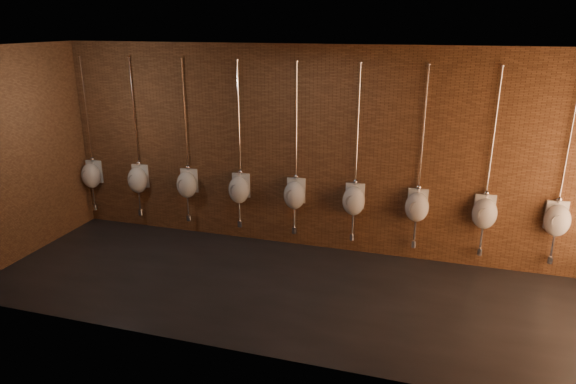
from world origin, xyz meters
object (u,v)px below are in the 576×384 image
urinal_0 (91,174)px  urinal_5 (354,200)px  urinal_7 (485,212)px  urinal_3 (239,189)px  urinal_1 (138,179)px  urinal_4 (295,194)px  urinal_6 (417,206)px  urinal_2 (187,184)px  urinal_8 (557,219)px

urinal_0 → urinal_5: same height
urinal_5 → urinal_7: 1.89m
urinal_3 → urinal_1: bearing=180.0°
urinal_4 → urinal_1: bearing=180.0°
urinal_4 → urinal_6: 1.89m
urinal_1 → urinal_2: (0.94, 0.00, 0.00)m
urinal_6 → urinal_4: bearing=180.0°
urinal_8 → urinal_6: bearing=180.0°
urinal_4 → urinal_6: (1.89, 0.00, 0.00)m
urinal_2 → urinal_6: size_ratio=1.00×
urinal_3 → urinal_7: (3.78, 0.00, 0.00)m
urinal_8 → urinal_2: bearing=180.0°
urinal_3 → urinal_8: bearing=0.0°
urinal_3 → urinal_6: size_ratio=1.00×
urinal_0 → urinal_6: (5.67, 0.00, 0.00)m
urinal_3 → urinal_4: size_ratio=1.00×
urinal_2 → urinal_7: same height
urinal_1 → urinal_0: bearing=180.0°
urinal_7 → urinal_8: same height
urinal_5 → urinal_7: bearing=0.0°
urinal_0 → urinal_2: (1.89, 0.00, 0.00)m
urinal_5 → urinal_3: bearing=180.0°
urinal_3 → urinal_6: (2.83, 0.00, 0.00)m
urinal_8 → urinal_5: bearing=180.0°
urinal_7 → urinal_8: size_ratio=1.00×
urinal_3 → urinal_7: 3.78m
urinal_5 → urinal_6: same height
urinal_4 → urinal_5: same height
urinal_4 → urinal_7: same height
urinal_0 → urinal_4: (3.78, 0.00, 0.00)m
urinal_1 → urinal_3: bearing=0.0°
urinal_4 → urinal_5: 0.94m
urinal_3 → urinal_5: bearing=0.0°
urinal_5 → urinal_8: (2.83, 0.00, 0.00)m
urinal_1 → urinal_7: (5.67, 0.00, 0.00)m
urinal_1 → urinal_4: (2.83, 0.00, 0.00)m
urinal_2 → urinal_6: same height
urinal_1 → urinal_2: same height
urinal_1 → urinal_4: 2.83m
urinal_7 → urinal_5: bearing=180.0°
urinal_1 → urinal_4: same height
urinal_2 → urinal_3: same height
urinal_0 → urinal_3: bearing=0.0°
urinal_2 → urinal_3: size_ratio=1.00×
urinal_8 → urinal_4: bearing=180.0°
urinal_0 → urinal_7: bearing=0.0°
urinal_5 → urinal_8: same height
urinal_1 → urinal_2: 0.94m
urinal_7 → urinal_3: bearing=180.0°
urinal_1 → urinal_3: 1.89m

